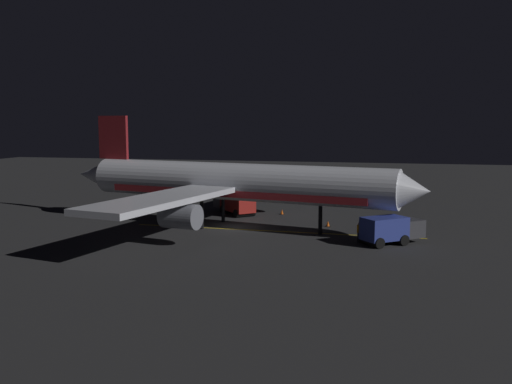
% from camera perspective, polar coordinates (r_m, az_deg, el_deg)
% --- Properties ---
extents(ground_plane, '(180.00, 180.00, 0.20)m').
position_cam_1_polar(ground_plane, '(54.32, -2.06, -3.71)').
color(ground_plane, '#2A2A2B').
extents(apron_guide_stripe, '(0.69, 27.50, 0.01)m').
position_cam_1_polar(apron_guide_stripe, '(52.33, 1.86, -4.01)').
color(apron_guide_stripe, gold).
rests_on(apron_guide_stripe, ground_plane).
extents(airliner, '(37.18, 37.32, 10.79)m').
position_cam_1_polar(airliner, '(53.95, -2.66, 0.87)').
color(airliner, silver).
rests_on(airliner, ground_plane).
extents(baggage_truck, '(5.04, 5.48, 2.32)m').
position_cam_1_polar(baggage_truck, '(47.98, 13.54, -3.79)').
color(baggage_truck, navy).
rests_on(baggage_truck, ground_plane).
extents(catering_truck, '(5.97, 5.84, 2.57)m').
position_cam_1_polar(catering_truck, '(61.71, -2.16, -1.06)').
color(catering_truck, maroon).
rests_on(catering_truck, ground_plane).
extents(ground_crew_worker, '(0.40, 0.40, 1.74)m').
position_cam_1_polar(ground_crew_worker, '(48.12, 10.49, -4.05)').
color(ground_crew_worker, black).
rests_on(ground_crew_worker, ground_plane).
extents(traffic_cone_near_left, '(0.50, 0.50, 0.55)m').
position_cam_1_polar(traffic_cone_near_left, '(61.70, 2.67, -2.07)').
color(traffic_cone_near_left, '#EA590F').
rests_on(traffic_cone_near_left, ground_plane).
extents(traffic_cone_near_right, '(0.50, 0.50, 0.55)m').
position_cam_1_polar(traffic_cone_near_right, '(55.02, 7.35, -3.25)').
color(traffic_cone_near_right, '#EA590F').
rests_on(traffic_cone_near_right, ground_plane).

